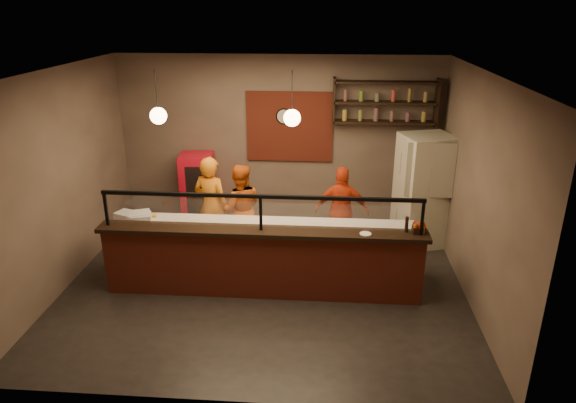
# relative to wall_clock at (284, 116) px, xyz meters

# --- Properties ---
(floor) EXTENTS (6.00, 6.00, 0.00)m
(floor) POSITION_rel_wall_clock_xyz_m (-0.10, -2.46, -2.10)
(floor) COLOR black
(floor) RESTS_ON ground
(ceiling) EXTENTS (6.00, 6.00, 0.00)m
(ceiling) POSITION_rel_wall_clock_xyz_m (-0.10, -2.46, 1.10)
(ceiling) COLOR #332D27
(ceiling) RESTS_ON wall_back
(wall_back) EXTENTS (6.00, 0.00, 6.00)m
(wall_back) POSITION_rel_wall_clock_xyz_m (-0.10, 0.04, -0.50)
(wall_back) COLOR #796759
(wall_back) RESTS_ON floor
(wall_left) EXTENTS (0.00, 5.00, 5.00)m
(wall_left) POSITION_rel_wall_clock_xyz_m (-3.10, -2.46, -0.50)
(wall_left) COLOR #796759
(wall_left) RESTS_ON floor
(wall_right) EXTENTS (0.00, 5.00, 5.00)m
(wall_right) POSITION_rel_wall_clock_xyz_m (2.90, -2.46, -0.50)
(wall_right) COLOR #796759
(wall_right) RESTS_ON floor
(wall_front) EXTENTS (6.00, 0.00, 6.00)m
(wall_front) POSITION_rel_wall_clock_xyz_m (-0.10, -4.96, -0.50)
(wall_front) COLOR #796759
(wall_front) RESTS_ON floor
(brick_patch) EXTENTS (1.60, 0.04, 1.30)m
(brick_patch) POSITION_rel_wall_clock_xyz_m (0.10, 0.01, -0.20)
(brick_patch) COLOR maroon
(brick_patch) RESTS_ON wall_back
(service_counter) EXTENTS (4.60, 0.25, 1.00)m
(service_counter) POSITION_rel_wall_clock_xyz_m (-0.10, -2.76, -1.60)
(service_counter) COLOR maroon
(service_counter) RESTS_ON floor
(counter_ledge) EXTENTS (4.70, 0.37, 0.06)m
(counter_ledge) POSITION_rel_wall_clock_xyz_m (-0.10, -2.76, -1.07)
(counter_ledge) COLOR black
(counter_ledge) RESTS_ON service_counter
(worktop_cabinet) EXTENTS (4.60, 0.75, 0.85)m
(worktop_cabinet) POSITION_rel_wall_clock_xyz_m (-0.10, -2.26, -1.68)
(worktop_cabinet) COLOR gray
(worktop_cabinet) RESTS_ON floor
(worktop) EXTENTS (4.60, 0.75, 0.05)m
(worktop) POSITION_rel_wall_clock_xyz_m (-0.10, -2.26, -1.23)
(worktop) COLOR white
(worktop) RESTS_ON worktop_cabinet
(sneeze_guard) EXTENTS (4.50, 0.05, 0.52)m
(sneeze_guard) POSITION_rel_wall_clock_xyz_m (-0.10, -2.76, -0.73)
(sneeze_guard) COLOR white
(sneeze_guard) RESTS_ON counter_ledge
(wall_shelving) EXTENTS (1.84, 0.28, 0.85)m
(wall_shelving) POSITION_rel_wall_clock_xyz_m (1.80, -0.14, 0.30)
(wall_shelving) COLOR black
(wall_shelving) RESTS_ON wall_back
(wall_clock) EXTENTS (0.30, 0.04, 0.30)m
(wall_clock) POSITION_rel_wall_clock_xyz_m (0.00, 0.00, 0.00)
(wall_clock) COLOR black
(wall_clock) RESTS_ON wall_back
(pendant_left) EXTENTS (0.24, 0.24, 0.77)m
(pendant_left) POSITION_rel_wall_clock_xyz_m (-1.60, -2.26, 0.45)
(pendant_left) COLOR black
(pendant_left) RESTS_ON ceiling
(pendant_right) EXTENTS (0.24, 0.24, 0.77)m
(pendant_right) POSITION_rel_wall_clock_xyz_m (0.30, -2.26, 0.45)
(pendant_right) COLOR black
(pendant_right) RESTS_ON ceiling
(cook_left) EXTENTS (0.73, 0.59, 1.72)m
(cook_left) POSITION_rel_wall_clock_xyz_m (-1.11, -1.43, -1.24)
(cook_left) COLOR orange
(cook_left) RESTS_ON floor
(cook_mid) EXTENTS (0.86, 0.72, 1.57)m
(cook_mid) POSITION_rel_wall_clock_xyz_m (-0.64, -1.34, -1.32)
(cook_mid) COLOR #C95412
(cook_mid) RESTS_ON floor
(cook_right) EXTENTS (0.93, 0.44, 1.54)m
(cook_right) POSITION_rel_wall_clock_xyz_m (1.08, -1.28, -1.33)
(cook_right) COLOR red
(cook_right) RESTS_ON floor
(fridge) EXTENTS (1.01, 0.98, 1.97)m
(fridge) POSITION_rel_wall_clock_xyz_m (2.50, -0.76, -1.11)
(fridge) COLOR beige
(fridge) RESTS_ON floor
(red_cooler) EXTENTS (0.66, 0.62, 1.43)m
(red_cooler) POSITION_rel_wall_clock_xyz_m (-1.62, -0.31, -1.39)
(red_cooler) COLOR red
(red_cooler) RESTS_ON floor
(pizza_dough) EXTENTS (0.57, 0.57, 0.01)m
(pizza_dough) POSITION_rel_wall_clock_xyz_m (-0.33, -2.20, -1.19)
(pizza_dough) COLOR silver
(pizza_dough) RESTS_ON worktop
(prep_tub_a) EXTENTS (0.37, 0.33, 0.15)m
(prep_tub_a) POSITION_rel_wall_clock_xyz_m (-2.25, -2.26, -1.12)
(prep_tub_a) COLOR silver
(prep_tub_a) RESTS_ON worktop
(prep_tub_b) EXTENTS (0.41, 0.37, 0.17)m
(prep_tub_b) POSITION_rel_wall_clock_xyz_m (-2.04, -2.29, -1.12)
(prep_tub_b) COLOR silver
(prep_tub_b) RESTS_ON worktop
(prep_tub_c) EXTENTS (0.36, 0.31, 0.15)m
(prep_tub_c) POSITION_rel_wall_clock_xyz_m (-2.00, -2.33, -1.12)
(prep_tub_c) COLOR silver
(prep_tub_c) RESTS_ON worktop
(rolling_pin) EXTENTS (0.36, 0.13, 0.06)m
(rolling_pin) POSITION_rel_wall_clock_xyz_m (-2.03, -2.09, -1.17)
(rolling_pin) COLOR gold
(rolling_pin) RESTS_ON worktop
(condiment_caddy) EXTENTS (0.18, 0.15, 0.10)m
(condiment_caddy) POSITION_rel_wall_clock_xyz_m (2.10, -2.70, -0.99)
(condiment_caddy) COLOR black
(condiment_caddy) RESTS_ON counter_ledge
(pepper_mill) EXTENTS (0.06, 0.06, 0.23)m
(pepper_mill) POSITION_rel_wall_clock_xyz_m (1.93, -2.68, -0.93)
(pepper_mill) COLOR black
(pepper_mill) RESTS_ON counter_ledge
(small_plate) EXTENTS (0.16, 0.16, 0.01)m
(small_plate) POSITION_rel_wall_clock_xyz_m (1.36, -2.80, -1.03)
(small_plate) COLOR white
(small_plate) RESTS_ON counter_ledge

